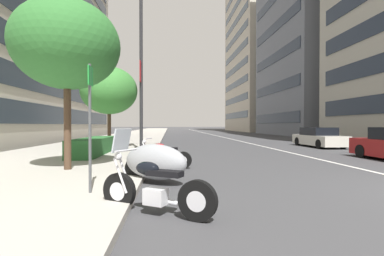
% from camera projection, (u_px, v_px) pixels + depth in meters
% --- Properties ---
extents(sidewalk_right_plaza, '(160.00, 8.04, 0.15)m').
position_uv_depth(sidewalk_right_plaza, '(132.00, 137.00, 34.65)').
color(sidewalk_right_plaza, '#A39E93').
rests_on(sidewalk_right_plaza, ground).
extents(lane_centre_stripe, '(110.00, 0.16, 0.01)m').
position_uv_depth(lane_centre_stripe, '(215.00, 135.00, 40.59)').
color(lane_centre_stripe, silver).
rests_on(lane_centre_stripe, ground).
extents(motorcycle_far_end_row, '(1.21, 2.03, 1.49)m').
position_uv_depth(motorcycle_far_end_row, '(154.00, 189.00, 4.81)').
color(motorcycle_far_end_row, black).
rests_on(motorcycle_far_end_row, ground).
extents(motorcycle_mid_row, '(1.83, 2.06, 1.05)m').
position_uv_depth(motorcycle_mid_row, '(154.00, 162.00, 7.37)').
color(motorcycle_mid_row, gray).
rests_on(motorcycle_mid_row, ground).
extents(motorcycle_by_sign_pole, '(0.83, 2.02, 1.08)m').
position_uv_depth(motorcycle_by_sign_pole, '(163.00, 157.00, 10.00)').
color(motorcycle_by_sign_pole, black).
rests_on(motorcycle_by_sign_pole, ground).
extents(car_far_down_avenue, '(4.47, 1.90, 1.38)m').
position_uv_depth(car_far_down_avenue, '(319.00, 138.00, 19.44)').
color(car_far_down_avenue, beige).
rests_on(car_far_down_avenue, ground).
extents(parking_sign_by_curb, '(0.32, 0.06, 2.68)m').
position_uv_depth(parking_sign_by_curb, '(90.00, 116.00, 5.73)').
color(parking_sign_by_curb, '#47494C').
rests_on(parking_sign_by_curb, sidewalk_right_plaza).
extents(street_lamp_with_banners, '(1.26, 2.35, 9.31)m').
position_uv_depth(street_lamp_with_banners, '(147.00, 52.00, 15.02)').
color(street_lamp_with_banners, '#232326').
rests_on(street_lamp_with_banners, sidewalk_right_plaza).
extents(clipped_hedge_bed, '(4.90, 1.10, 0.78)m').
position_uv_depth(clipped_hedge_bed, '(94.00, 146.00, 13.25)').
color(clipped_hedge_bed, '#28602D').
rests_on(clipped_hedge_bed, sidewalk_right_plaza).
extents(street_tree_by_lamp_post, '(3.28, 3.28, 5.33)m').
position_uv_depth(street_tree_by_lamp_post, '(67.00, 45.00, 8.70)').
color(street_tree_by_lamp_post, '#473323').
rests_on(street_tree_by_lamp_post, sidewalk_right_plaza).
extents(street_tree_mid_sidewalk, '(3.45, 3.45, 5.00)m').
position_uv_depth(street_tree_mid_sidewalk, '(109.00, 91.00, 17.05)').
color(street_tree_mid_sidewalk, '#473323').
rests_on(street_tree_mid_sidewalk, sidewalk_right_plaza).
extents(office_tower_near_left, '(18.57, 16.95, 32.42)m').
position_uv_depth(office_tower_near_left, '(327.00, 31.00, 43.03)').
color(office_tower_near_left, slate).
rests_on(office_tower_near_left, ground).
extents(office_tower_far_left_down_avenue, '(24.52, 19.96, 48.45)m').
position_uv_depth(office_tower_far_left_down_avenue, '(275.00, 34.00, 68.45)').
color(office_tower_far_left_down_avenue, beige).
rests_on(office_tower_far_left_down_avenue, ground).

